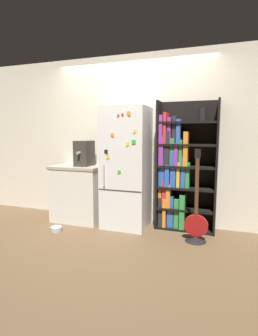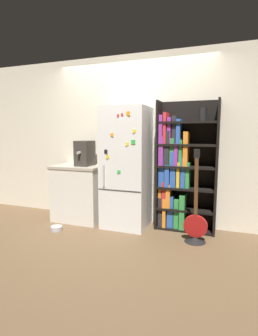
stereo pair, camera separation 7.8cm
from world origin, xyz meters
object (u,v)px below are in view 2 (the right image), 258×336
bookshelf (179,171)px  pet_bowl (56,228)px  refrigerator (126,168)px  espresso_machine (85,153)px  guitar (195,229)px

bookshelf → pet_bowl: bearing=-156.6°
refrigerator → espresso_machine: (-0.70, 0.01, 0.20)m
espresso_machine → pet_bowl: (-0.17, -0.56, -1.05)m
bookshelf → guitar: (0.29, -0.43, -0.69)m
espresso_machine → pet_bowl: size_ratio=2.35×
refrigerator → espresso_machine: bearing=179.3°
guitar → pet_bowl: (-1.93, -0.28, -0.14)m
pet_bowl → bookshelf: bearing=23.4°
refrigerator → pet_bowl: bearing=-147.9°
bookshelf → guitar: bearing=-55.8°
espresso_machine → guitar: size_ratio=0.32×
refrigerator → bookshelf: size_ratio=0.96×
guitar → bookshelf: bearing=124.2°
pet_bowl → espresso_machine: bearing=72.6°
refrigerator → bookshelf: (0.76, 0.16, -0.03)m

